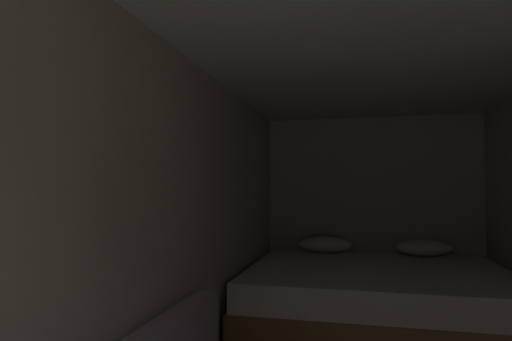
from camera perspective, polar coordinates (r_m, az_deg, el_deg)
wall_back at (r=4.69m, az=15.42°, el=-5.90°), size 2.32×0.05×2.11m
wall_left at (r=2.44m, az=-10.45°, el=-9.22°), size 0.05×4.88×2.11m
ceiling_slab at (r=2.36m, az=17.24°, el=17.27°), size 2.32×4.88×0.05m
bed at (r=3.84m, az=16.06°, el=-17.37°), size 2.10×1.83×0.85m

